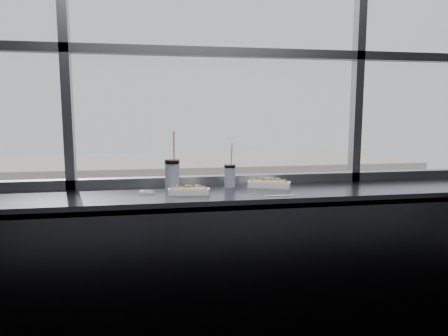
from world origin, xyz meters
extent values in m
plane|color=black|center=(0.00, 1.50, 0.55)|extent=(6.00, 0.00, 6.00)
plane|color=silver|center=(0.00, 1.52, 2.30)|extent=(6.00, 0.00, 6.00)
cube|color=slate|center=(0.00, 1.23, 1.07)|extent=(6.00, 0.55, 0.06)
cube|color=slate|center=(0.00, 0.97, 0.55)|extent=(6.00, 0.04, 1.04)
cube|color=white|center=(-0.25, 1.16, 1.10)|extent=(0.26, 0.11, 0.01)
cube|color=white|center=(-0.25, 1.16, 1.12)|extent=(0.26, 0.11, 0.03)
cylinder|color=tan|center=(-0.25, 1.16, 1.13)|extent=(0.20, 0.07, 0.04)
cylinder|color=brown|center=(-0.25, 1.16, 1.14)|extent=(0.20, 0.05, 0.03)
cube|color=white|center=(0.29, 1.30, 1.10)|extent=(0.29, 0.18, 0.01)
cube|color=white|center=(0.29, 1.30, 1.12)|extent=(0.29, 0.18, 0.04)
cylinder|color=tan|center=(0.29, 1.30, 1.13)|extent=(0.22, 0.12, 0.05)
cylinder|color=brown|center=(0.29, 1.30, 1.14)|extent=(0.22, 0.11, 0.03)
cylinder|color=white|center=(-0.35, 1.37, 1.20)|extent=(0.09, 0.09, 0.19)
cylinder|color=black|center=(-0.35, 1.37, 1.28)|extent=(0.10, 0.10, 0.02)
cylinder|color=silver|center=(-0.35, 1.37, 1.29)|extent=(0.10, 0.10, 0.01)
cylinder|color=#DB4936|center=(-0.33, 1.36, 1.38)|extent=(0.01, 0.05, 0.20)
cylinder|color=white|center=(0.04, 1.38, 1.17)|extent=(0.07, 0.07, 0.15)
cylinder|color=black|center=(0.04, 1.38, 1.24)|extent=(0.08, 0.08, 0.02)
cylinder|color=silver|center=(0.04, 1.38, 1.25)|extent=(0.08, 0.08, 0.01)
cylinder|color=#DB4936|center=(0.05, 1.38, 1.32)|extent=(0.01, 0.04, 0.16)
cylinder|color=white|center=(0.28, 1.02, 1.10)|extent=(0.19, 0.01, 0.01)
ellipsoid|color=silver|center=(-0.51, 1.23, 1.11)|extent=(0.10, 0.07, 0.02)
plane|color=#9E9B97|center=(0.00, 45.00, -11.00)|extent=(120.00, 120.00, 0.00)
cube|color=black|center=(0.00, 21.50, -10.97)|extent=(80.00, 10.00, 0.06)
cube|color=#9E9B97|center=(0.00, 29.50, -10.98)|extent=(80.00, 6.00, 0.04)
cube|color=#B6A997|center=(0.00, 39.50, -7.00)|extent=(50.00, 14.00, 8.00)
imported|color=#B7B8AE|center=(7.62, 17.50, -9.91)|extent=(2.94, 6.30, 2.05)
imported|color=white|center=(13.33, 25.50, -10.02)|extent=(2.81, 5.71, 1.84)
imported|color=#5F081D|center=(2.17, 25.50, -9.78)|extent=(3.02, 7.00, 2.31)
imported|color=navy|center=(15.47, 17.50, -9.89)|extent=(2.75, 6.36, 2.11)
imported|color=#66605B|center=(6.15, 30.27, -9.98)|extent=(0.87, 0.65, 1.96)
imported|color=#66605B|center=(-1.73, 30.34, -9.97)|extent=(0.66, 0.88, 1.99)
imported|color=#66605B|center=(-6.50, 29.99, -9.96)|extent=(0.89, 0.67, 2.01)
cylinder|color=#47382B|center=(-8.30, 29.50, -9.87)|extent=(0.23, 0.23, 2.27)
sphere|color=#2E551C|center=(-8.30, 29.50, -7.78)|extent=(3.03, 3.03, 3.03)
cylinder|color=#47382B|center=(0.04, 29.50, -9.74)|extent=(0.25, 0.25, 2.51)
sphere|color=#2E551C|center=(0.04, 29.50, -7.44)|extent=(3.35, 3.35, 3.35)
cylinder|color=#47382B|center=(10.93, 29.50, -9.93)|extent=(0.21, 0.21, 2.13)
sphere|color=#2E551C|center=(10.93, 29.50, -7.98)|extent=(2.84, 2.84, 2.84)
camera|label=1|loc=(-0.45, -1.23, 1.59)|focal=32.00mm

